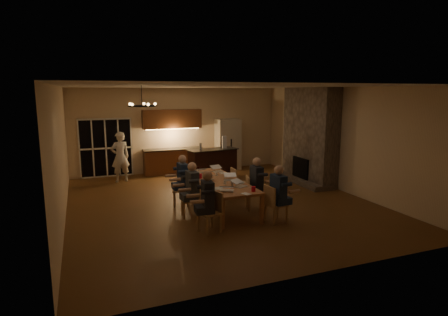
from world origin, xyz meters
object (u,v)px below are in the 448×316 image
(can_cola, at_px, (198,168))
(person_left_near, at_px, (208,202))
(chair_left_mid, at_px, (190,199))
(person_left_mid, at_px, (192,190))
(chair_left_far, at_px, (181,189))
(can_right, at_px, (232,175))
(laptop_e, at_px, (199,169))
(redcup_near, at_px, (253,189))
(mug_mid, at_px, (217,174))
(plate_near, at_px, (240,183))
(redcup_mid, at_px, (200,176))
(laptop_c, at_px, (207,176))
(chair_right_near, at_px, (276,204))
(chair_left_near, at_px, (209,212))
(chair_right_mid, at_px, (255,193))
(standing_person, at_px, (120,157))
(bar_blender, at_px, (224,142))
(bar_bottle, at_px, (201,147))
(person_left_far, at_px, (183,180))
(plate_left, at_px, (217,189))
(plate_far, at_px, (223,173))
(laptop_f, at_px, (218,168))
(person_right_near, at_px, (278,194))
(bar_island, at_px, (213,164))
(mug_front, at_px, (225,182))
(can_silver, at_px, (232,184))
(person_right_mid, at_px, (257,184))
(laptop_b, at_px, (240,182))
(laptop_a, at_px, (227,186))
(chair_right_far, at_px, (240,183))
(laptop_d, at_px, (231,176))
(chandelier, at_px, (142,106))
(mug_back, at_px, (198,173))

(can_cola, bearing_deg, person_left_near, -103.52)
(chair_left_mid, xyz_separation_m, person_left_mid, (0.05, -0.05, 0.24))
(chair_left_far, height_order, can_right, chair_left_far)
(laptop_e, bearing_deg, redcup_near, 101.59)
(mug_mid, height_order, plate_near, mug_mid)
(redcup_mid, bearing_deg, can_cola, 75.17)
(laptop_c, relative_size, redcup_mid, 2.67)
(laptop_e, bearing_deg, chair_right_near, 111.06)
(chair_left_near, xyz_separation_m, can_cola, (0.67, 2.95, 0.37))
(laptop_c, relative_size, redcup_near, 2.67)
(chair_right_mid, xyz_separation_m, standing_person, (-2.95, 4.46, 0.42))
(chair_left_far, height_order, bar_blender, bar_blender)
(person_left_near, relative_size, person_left_mid, 1.00)
(laptop_e, relative_size, bar_bottle, 1.33)
(chair_right_near, distance_m, person_left_far, 2.75)
(chair_right_near, height_order, plate_left, chair_right_near)
(plate_far, bearing_deg, laptop_f, 102.20)
(person_right_near, relative_size, person_left_far, 1.00)
(bar_island, xyz_separation_m, mug_front, (-0.94, -3.63, 0.26))
(can_silver, bearing_deg, person_right_mid, 17.65)
(person_right_near, height_order, bar_bottle, person_right_near)
(plate_far, bearing_deg, plate_left, -115.77)
(bar_bottle, bearing_deg, bar_island, 8.32)
(person_right_near, xyz_separation_m, redcup_near, (-0.54, 0.23, 0.12))
(bar_blender, bearing_deg, can_silver, -100.47)
(can_right, xyz_separation_m, bar_bottle, (0.01, 2.85, 0.39))
(person_left_mid, distance_m, laptop_c, 0.87)
(bar_island, distance_m, bar_blender, 0.88)
(chair_right_mid, height_order, can_right, chair_right_mid)
(person_left_mid, bearing_deg, person_left_near, -1.66)
(can_cola, relative_size, can_right, 1.00)
(chair_left_far, distance_m, can_right, 1.45)
(person_right_mid, relative_size, laptop_b, 4.31)
(chair_right_near, relative_size, person_left_far, 0.64)
(laptop_a, bearing_deg, can_silver, -98.20)
(person_right_mid, distance_m, plate_far, 1.29)
(person_left_far, bearing_deg, person_left_near, -1.09)
(chair_right_far, relative_size, bar_blender, 2.03)
(laptop_d, bearing_deg, chandelier, -155.73)
(laptop_d, relative_size, mug_front, 3.20)
(bar_island, relative_size, laptop_e, 5.46)
(chair_left_near, distance_m, can_silver, 1.28)
(person_left_mid, bearing_deg, mug_back, 153.73)
(chair_left_near, relative_size, redcup_mid, 7.42)
(chair_right_near, distance_m, mug_front, 1.43)
(person_left_far, height_order, mug_back, person_left_far)
(chair_left_mid, height_order, laptop_d, laptop_d)
(laptop_d, bearing_deg, bar_bottle, 100.15)
(person_left_far, xyz_separation_m, laptop_e, (0.61, 0.44, 0.17))
(person_left_far, distance_m, plate_far, 1.23)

